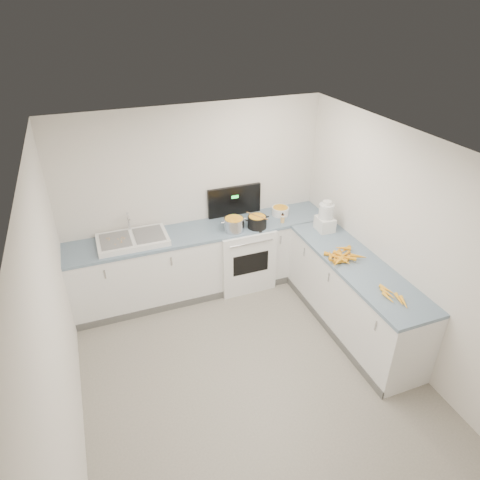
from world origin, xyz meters
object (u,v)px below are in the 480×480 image
object	(u,v)px
black_pot	(257,223)
food_processor	(325,218)
sink	(133,240)
mixing_bowl	(280,211)
stove	(242,253)
spice_jar	(283,220)
steel_pot	(234,225)
extract_bottle	(283,218)

from	to	relation	value
black_pot	food_processor	bearing A→B (deg)	-25.68
sink	mixing_bowl	world-z (taller)	sink
stove	mixing_bowl	bearing A→B (deg)	5.48
spice_jar	black_pot	bearing A→B (deg)	-179.80
black_pot	mixing_bowl	world-z (taller)	black_pot
steel_pot	extract_bottle	bearing A→B (deg)	-1.10
extract_bottle	black_pot	bearing A→B (deg)	-177.98
stove	steel_pot	size ratio (longest dim) A/B	5.12
sink	extract_bottle	xyz separation A→B (m)	(1.98, -0.17, 0.02)
steel_pot	food_processor	size ratio (longest dim) A/B	0.64
stove	mixing_bowl	world-z (taller)	stove
sink	food_processor	world-z (taller)	food_processor
steel_pot	food_processor	distance (m)	1.19
extract_bottle	sink	bearing A→B (deg)	174.96
extract_bottle	food_processor	size ratio (longest dim) A/B	0.27
stove	spice_jar	xyz separation A→B (m)	(0.52, -0.17, 0.51)
black_pot	mixing_bowl	size ratio (longest dim) A/B	1.04
sink	spice_jar	xyz separation A→B (m)	(1.97, -0.19, 0.01)
spice_jar	food_processor	size ratio (longest dim) A/B	0.22
sink	steel_pot	bearing A→B (deg)	-7.16
sink	food_processor	distance (m)	2.46
stove	steel_pot	xyz separation A→B (m)	(-0.17, -0.15, 0.54)
mixing_bowl	food_processor	bearing A→B (deg)	-60.46
sink	steel_pot	world-z (taller)	sink
mixing_bowl	food_processor	size ratio (longest dim) A/B	0.58
stove	food_processor	size ratio (longest dim) A/B	3.29
sink	stove	bearing A→B (deg)	-0.62
steel_pot	spice_jar	world-z (taller)	steel_pot
stove	sink	world-z (taller)	stove
stove	sink	size ratio (longest dim) A/B	1.58
sink	steel_pot	distance (m)	1.29
black_pot	extract_bottle	bearing A→B (deg)	2.02
mixing_bowl	food_processor	xyz separation A→B (m)	(0.35, -0.61, 0.12)
stove	sink	distance (m)	1.54
sink	food_processor	xyz separation A→B (m)	(2.39, -0.57, 0.14)
stove	food_processor	xyz separation A→B (m)	(0.94, -0.55, 0.64)
sink	steel_pot	xyz separation A→B (m)	(1.28, -0.16, 0.04)
mixing_bowl	spice_jar	xyz separation A→B (m)	(-0.08, -0.23, -0.01)
sink	black_pot	distance (m)	1.61
black_pot	mixing_bowl	bearing A→B (deg)	27.10
black_pot	spice_jar	distance (m)	0.37
steel_pot	spice_jar	xyz separation A→B (m)	(0.69, -0.03, -0.03)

